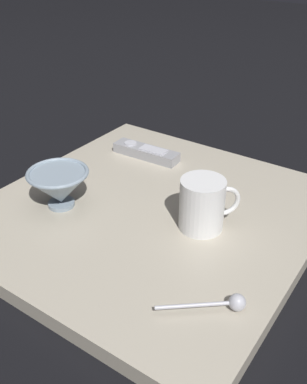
% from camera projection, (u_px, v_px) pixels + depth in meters
% --- Properties ---
extents(ground_plane, '(6.00, 6.00, 0.00)m').
position_uv_depth(ground_plane, '(151.00, 220.00, 0.89)').
color(ground_plane, black).
extents(table, '(0.63, 0.61, 0.03)m').
position_uv_depth(table, '(151.00, 214.00, 0.88)').
color(table, '#B7AD99').
rests_on(table, ground).
extents(cereal_bowl, '(0.12, 0.12, 0.08)m').
position_uv_depth(cereal_bowl, '(59.00, 186.00, 0.86)').
color(cereal_bowl, '#8C9EAD').
rests_on(cereal_bowl, table).
extents(coffee_mug, '(0.10, 0.09, 0.10)m').
position_uv_depth(coffee_mug, '(202.00, 205.00, 0.79)').
color(coffee_mug, white).
rests_on(coffee_mug, table).
extents(teaspoon, '(0.09, 0.11, 0.03)m').
position_uv_depth(teaspoon, '(229.00, 303.00, 0.63)').
color(teaspoon, silver).
rests_on(teaspoon, table).
extents(tv_remote_near, '(0.05, 0.17, 0.03)m').
position_uv_depth(tv_remote_near, '(146.00, 152.00, 1.06)').
color(tv_remote_near, '#9E9EA3').
rests_on(tv_remote_near, table).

